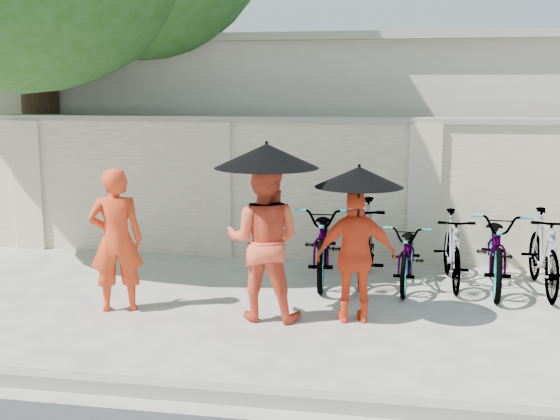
# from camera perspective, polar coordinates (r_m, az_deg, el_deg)

# --- Properties ---
(ground) EXTENTS (80.00, 80.00, 0.00)m
(ground) POSITION_cam_1_polar(r_m,az_deg,el_deg) (7.51, -3.76, -9.55)
(ground) COLOR beige
(kerb) EXTENTS (40.00, 0.16, 0.12)m
(kerb) POSITION_cam_1_polar(r_m,az_deg,el_deg) (5.97, -7.80, -14.34)
(kerb) COLOR gray
(kerb) RESTS_ON ground
(compound_wall) EXTENTS (20.00, 0.30, 2.00)m
(compound_wall) POSITION_cam_1_polar(r_m,az_deg,el_deg) (10.20, 5.97, 1.45)
(compound_wall) COLOR #F0E6CE
(compound_wall) RESTS_ON ground
(building_behind) EXTENTS (14.00, 6.00, 3.20)m
(building_behind) POSITION_cam_1_polar(r_m,az_deg,el_deg) (13.89, 11.32, 6.08)
(building_behind) COLOR #BEB7A8
(building_behind) RESTS_ON ground
(monk_left) EXTENTS (0.69, 0.57, 1.63)m
(monk_left) POSITION_cam_1_polar(r_m,az_deg,el_deg) (8.07, -13.18, -2.37)
(monk_left) COLOR #ED4119
(monk_left) RESTS_ON ground
(monk_center) EXTENTS (0.86, 0.68, 1.73)m
(monk_center) POSITION_cam_1_polar(r_m,az_deg,el_deg) (7.58, -1.33, -2.54)
(monk_center) COLOR #F05331
(monk_center) RESTS_ON ground
(parasol_center) EXTENTS (1.11, 1.11, 0.94)m
(parasol_center) POSITION_cam_1_polar(r_m,az_deg,el_deg) (7.34, -1.10, 4.42)
(parasol_center) COLOR black
(parasol_center) RESTS_ON ground
(monk_right) EXTENTS (0.90, 0.52, 1.45)m
(monk_right) POSITION_cam_1_polar(r_m,az_deg,el_deg) (7.54, 6.20, -3.76)
(monk_right) COLOR #FF4A1F
(monk_right) RESTS_ON ground
(parasol_right) EXTENTS (0.93, 0.93, 0.88)m
(parasol_right) POSITION_cam_1_polar(r_m,az_deg,el_deg) (7.30, 6.44, 2.70)
(parasol_right) COLOR black
(parasol_right) RESTS_ON ground
(bike_0) EXTENTS (0.84, 2.03, 1.04)m
(bike_0) POSITION_cam_1_polar(r_m,az_deg,el_deg) (9.19, 3.61, -2.52)
(bike_0) COLOR gray
(bike_0) RESTS_ON ground
(bike_1) EXTENTS (0.56, 1.80, 1.07)m
(bike_1) POSITION_cam_1_polar(r_m,az_deg,el_deg) (9.11, 7.00, -2.57)
(bike_1) COLOR gray
(bike_1) RESTS_ON ground
(bike_2) EXTENTS (0.68, 1.67, 0.86)m
(bike_2) POSITION_cam_1_polar(r_m,az_deg,el_deg) (9.00, 10.40, -3.51)
(bike_2) COLOR gray
(bike_2) RESTS_ON ground
(bike_3) EXTENTS (0.52, 1.60, 0.95)m
(bike_3) POSITION_cam_1_polar(r_m,az_deg,el_deg) (9.18, 13.81, -3.10)
(bike_3) COLOR gray
(bike_3) RESTS_ON ground
(bike_4) EXTENTS (0.83, 2.02, 1.04)m
(bike_4) POSITION_cam_1_polar(r_m,az_deg,el_deg) (9.18, 17.24, -2.97)
(bike_4) COLOR gray
(bike_4) RESTS_ON ground
(bike_5) EXTENTS (0.50, 1.69, 1.01)m
(bike_5) POSITION_cam_1_polar(r_m,az_deg,el_deg) (9.21, 20.64, -3.21)
(bike_5) COLOR gray
(bike_5) RESTS_ON ground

